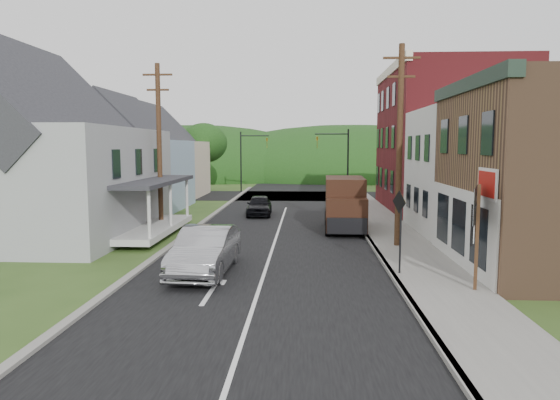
# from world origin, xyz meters

# --- Properties ---
(ground) EXTENTS (120.00, 120.00, 0.00)m
(ground) POSITION_xyz_m (0.00, 0.00, 0.00)
(ground) COLOR #2D4719
(ground) RESTS_ON ground
(road) EXTENTS (9.00, 90.00, 0.02)m
(road) POSITION_xyz_m (0.00, 10.00, 0.00)
(road) COLOR black
(road) RESTS_ON ground
(cross_road) EXTENTS (60.00, 9.00, 0.02)m
(cross_road) POSITION_xyz_m (0.00, 27.00, 0.00)
(cross_road) COLOR black
(cross_road) RESTS_ON ground
(sidewalk_right) EXTENTS (2.80, 55.00, 0.15)m
(sidewalk_right) POSITION_xyz_m (5.90, 8.00, 0.07)
(sidewalk_right) COLOR slate
(sidewalk_right) RESTS_ON ground
(curb_right) EXTENTS (0.20, 55.00, 0.15)m
(curb_right) POSITION_xyz_m (4.55, 8.00, 0.07)
(curb_right) COLOR slate
(curb_right) RESTS_ON ground
(curb_left) EXTENTS (0.30, 55.00, 0.12)m
(curb_left) POSITION_xyz_m (-4.65, 8.00, 0.06)
(curb_left) COLOR slate
(curb_left) RESTS_ON ground
(storefront_white) EXTENTS (8.00, 7.00, 6.50)m
(storefront_white) POSITION_xyz_m (11.30, 7.50, 3.25)
(storefront_white) COLOR silver
(storefront_white) RESTS_ON ground
(storefront_red) EXTENTS (8.00, 12.00, 10.00)m
(storefront_red) POSITION_xyz_m (11.30, 17.00, 5.00)
(storefront_red) COLOR maroon
(storefront_red) RESTS_ON ground
(house_gray) EXTENTS (10.20, 12.24, 8.35)m
(house_gray) POSITION_xyz_m (-12.00, 6.00, 4.23)
(house_gray) COLOR #95979A
(house_gray) RESTS_ON ground
(house_blue) EXTENTS (7.14, 8.16, 7.28)m
(house_blue) POSITION_xyz_m (-11.00, 17.00, 3.69)
(house_blue) COLOR #9CB9D4
(house_blue) RESTS_ON ground
(house_cream) EXTENTS (7.14, 8.16, 7.28)m
(house_cream) POSITION_xyz_m (-11.50, 26.00, 3.69)
(house_cream) COLOR beige
(house_cream) RESTS_ON ground
(utility_pole_right) EXTENTS (1.60, 0.26, 9.00)m
(utility_pole_right) POSITION_xyz_m (5.60, 3.50, 4.66)
(utility_pole_right) COLOR #472D19
(utility_pole_right) RESTS_ON ground
(utility_pole_left) EXTENTS (1.60, 0.26, 9.00)m
(utility_pole_left) POSITION_xyz_m (-6.50, 8.00, 4.66)
(utility_pole_left) COLOR #472D19
(utility_pole_left) RESTS_ON ground
(traffic_signal_right) EXTENTS (2.87, 0.20, 6.00)m
(traffic_signal_right) POSITION_xyz_m (4.30, 23.50, 3.76)
(traffic_signal_right) COLOR black
(traffic_signal_right) RESTS_ON ground
(traffic_signal_left) EXTENTS (2.87, 0.20, 6.00)m
(traffic_signal_left) POSITION_xyz_m (-4.30, 30.50, 3.76)
(traffic_signal_left) COLOR black
(traffic_signal_left) RESTS_ON ground
(tree_left_b) EXTENTS (4.80, 4.80, 6.94)m
(tree_left_b) POSITION_xyz_m (-17.00, 12.00, 4.88)
(tree_left_b) COLOR #382616
(tree_left_b) RESTS_ON ground
(tree_left_c) EXTENTS (5.80, 5.80, 8.41)m
(tree_left_c) POSITION_xyz_m (-19.00, 20.00, 5.94)
(tree_left_c) COLOR #382616
(tree_left_c) RESTS_ON ground
(tree_left_d) EXTENTS (4.80, 4.80, 6.94)m
(tree_left_d) POSITION_xyz_m (-9.00, 32.00, 4.88)
(tree_left_d) COLOR #382616
(tree_left_d) RESTS_ON ground
(forested_ridge) EXTENTS (90.00, 30.00, 16.00)m
(forested_ridge) POSITION_xyz_m (0.00, 55.00, 0.00)
(forested_ridge) COLOR #15350F
(forested_ridge) RESTS_ON ground
(silver_sedan) EXTENTS (1.91, 5.10, 1.66)m
(silver_sedan) POSITION_xyz_m (-2.11, -1.38, 0.83)
(silver_sedan) COLOR #A0A1A5
(silver_sedan) RESTS_ON ground
(dark_sedan) EXTENTS (1.74, 3.99, 1.34)m
(dark_sedan) POSITION_xyz_m (-1.60, 13.82, 0.67)
(dark_sedan) COLOR black
(dark_sedan) RESTS_ON ground
(delivery_van) EXTENTS (2.28, 5.21, 2.88)m
(delivery_van) POSITION_xyz_m (3.60, 8.18, 1.46)
(delivery_van) COLOR black
(delivery_van) RESTS_ON ground
(route_sign_cluster) EXTENTS (0.73, 1.78, 3.29)m
(route_sign_cluster) POSITION_xyz_m (6.72, -3.42, 2.28)
(route_sign_cluster) COLOR #472D19
(route_sign_cluster) RESTS_ON sidewalk_right
(warning_sign) EXTENTS (0.33, 0.75, 2.92)m
(warning_sign) POSITION_xyz_m (4.77, -1.49, 2.02)
(warning_sign) COLOR black
(warning_sign) RESTS_ON sidewalk_right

